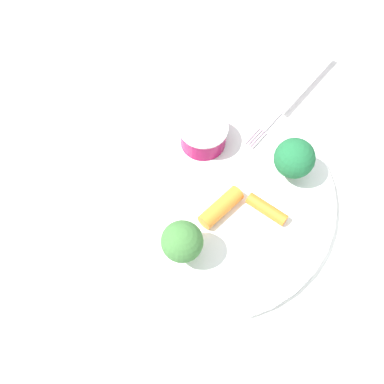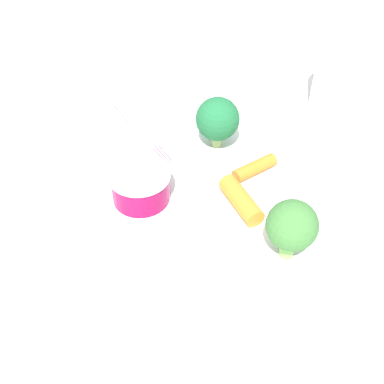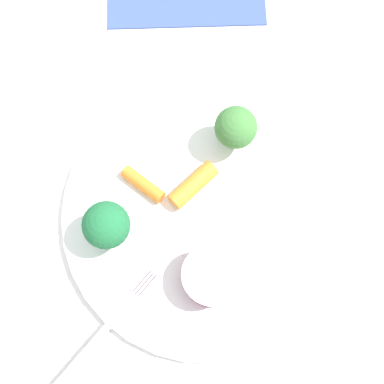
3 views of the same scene
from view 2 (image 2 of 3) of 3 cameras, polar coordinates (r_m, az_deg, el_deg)
ground_plane at (r=0.44m, az=2.19°, el=-3.36°), size 2.40×2.40×0.00m
plate at (r=0.44m, az=2.21°, el=-2.83°), size 0.29×0.29×0.01m
sauce_cup at (r=0.44m, az=-6.14°, el=0.90°), size 0.06×0.06×0.03m
broccoli_floret_0 at (r=0.48m, az=3.09°, el=8.71°), size 0.04×0.04×0.06m
broccoli_floret_1 at (r=0.38m, az=11.91°, el=-4.05°), size 0.04×0.04×0.06m
carrot_stick_0 at (r=0.43m, az=5.90°, el=-0.97°), size 0.05×0.05×0.02m
carrot_stick_1 at (r=0.47m, az=7.53°, el=2.89°), size 0.04×0.04×0.01m
fork at (r=0.55m, az=-7.66°, el=8.94°), size 0.14×0.14×0.00m
drinking_glass at (r=0.57m, az=18.41°, el=13.20°), size 0.08×0.08×0.10m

